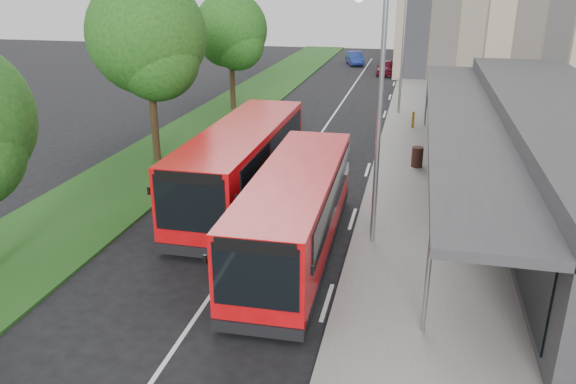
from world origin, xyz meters
name	(u,v)px	position (x,y,z in m)	size (l,w,h in m)	color
ground	(236,258)	(0.00, 0.00, 0.00)	(120.00, 120.00, 0.00)	black
pavement	(426,122)	(6.00, 20.00, 0.07)	(5.00, 80.00, 0.15)	gray
grass_verge	(229,112)	(-7.00, 20.00, 0.05)	(5.00, 80.00, 0.10)	#1B4C18
lane_centre_line	(318,138)	(0.00, 15.00, 0.01)	(0.12, 70.00, 0.01)	silver
kerb_dashes	(381,125)	(3.30, 19.00, 0.01)	(0.12, 56.00, 0.01)	silver
station_building	(554,150)	(10.86, 8.00, 2.04)	(7.70, 26.00, 4.00)	#323235
tree_mid	(148,43)	(-7.01, 9.05, 5.69)	(5.48, 5.48, 8.81)	#372516
tree_far	(231,35)	(-7.01, 21.05, 5.03)	(4.85, 4.85, 7.79)	#372516
lamp_post_near	(377,107)	(4.12, 2.00, 4.72)	(1.44, 0.28, 8.00)	gray
lamp_post_far	(402,42)	(4.12, 22.00, 4.72)	(1.44, 0.28, 8.00)	gray
bus_main	(296,213)	(1.80, 0.73, 1.45)	(2.79, 10.08, 2.83)	red
bus_second	(242,165)	(-1.22, 4.74, 1.58)	(2.95, 10.88, 3.08)	red
litter_bin	(417,157)	(5.55, 10.54, 0.62)	(0.53, 0.53, 0.95)	#331C15
bollard	(413,120)	(5.20, 18.15, 0.62)	(0.15, 0.15, 0.95)	#EDAA0C
car_near	(386,67)	(2.26, 38.89, 0.68)	(1.61, 4.01, 1.37)	#5C0D1D
car_far	(355,58)	(-1.40, 44.90, 0.67)	(1.41, 4.05, 1.33)	navy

